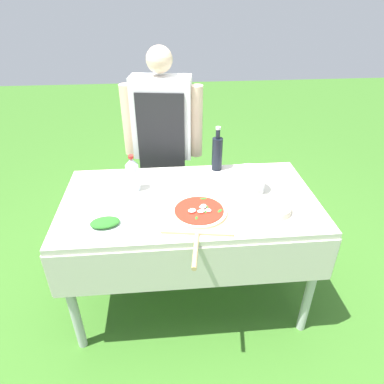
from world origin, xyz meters
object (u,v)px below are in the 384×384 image
Objects in this scene: prep_table at (189,212)px; water_bottle at (133,174)px; herb_container at (105,223)px; plate_stack at (271,208)px; mixing_tub at (250,180)px; oil_bottle at (217,153)px; person_cook at (163,137)px; pizza_on_peel at (199,213)px.

water_bottle reaches higher than prep_table.
plate_stack is (0.90, 0.06, 0.00)m from herb_container.
herb_container is 1.09× the size of mixing_tub.
oil_bottle is (0.21, 0.35, 0.22)m from prep_table.
person_cook is 5.13× the size of oil_bottle.
herb_container is (-0.67, -0.58, -0.10)m from oil_bottle.
plate_stack is (0.07, -0.22, -0.05)m from mixing_tub.
water_bottle is 1.29× the size of mixing_tub.
herb_container is (-0.13, -0.36, -0.09)m from water_bottle.
mixing_tub is at bearing 137.60° from person_cook.
oil_bottle is at bearing 22.10° from water_bottle.
water_bottle is 1.18× the size of herb_container.
water_bottle reaches higher than mixing_tub.
prep_table is 6.51× the size of water_bottle.
herb_container is at bearing 79.17° from person_cook.
plate_stack is at bearing 132.79° from person_cook.
person_cook is (-0.14, 0.68, 0.21)m from prep_table.
oil_bottle is 1.55× the size of herb_container.
person_cook reaches higher than mixing_tub.
herb_container is 0.87× the size of plate_stack.
herb_container is at bearing -176.02° from plate_stack.
person_cook is 6.71× the size of water_bottle.
oil_bottle is 1.35× the size of plate_stack.
water_bottle is (-0.54, -0.22, -0.01)m from oil_bottle.
oil_bottle reaches higher than prep_table.
prep_table is at bearing 110.77° from pizza_on_peel.
mixing_tub is at bearing 19.10° from herb_container.
water_bottle is at bearing 159.08° from plate_stack.
person_cook reaches higher than plate_stack.
oil_bottle is at bearing 145.02° from person_cook.
oil_bottle is (0.18, 0.53, 0.11)m from pizza_on_peel.
plate_stack is at bearing 10.74° from pizza_on_peel.
prep_table is at bearing 158.98° from plate_stack.
pizza_on_peel is 0.49m from water_bottle.
prep_table is 0.22m from pizza_on_peel.
water_bottle is 0.39m from herb_container.
person_cook is 0.59m from water_bottle.
pizza_on_peel is at bearing -144.60° from mixing_tub.
prep_table is at bearing 26.89° from herb_container.
person_cook is at bearing 71.10° from water_bottle.
person_cook reaches higher than oil_bottle.
prep_table is 0.72m from person_cook.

